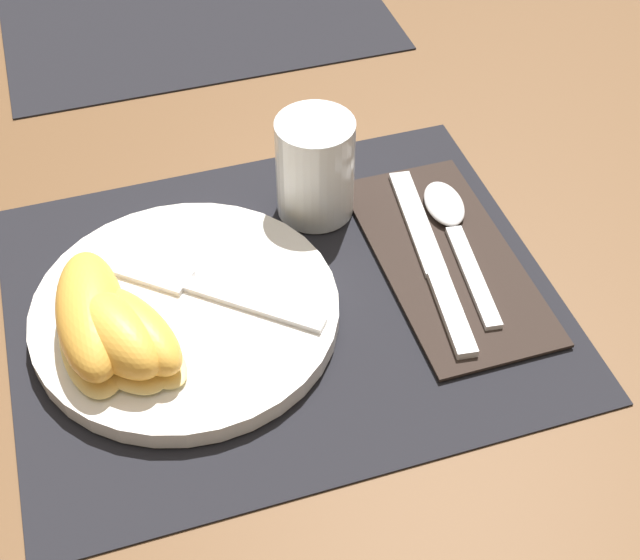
{
  "coord_description": "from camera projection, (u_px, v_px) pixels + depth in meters",
  "views": [
    {
      "loc": [
        -0.12,
        -0.48,
        0.54
      ],
      "look_at": [
        0.03,
        -0.01,
        0.02
      ],
      "focal_mm": 50.0,
      "sensor_mm": 36.0,
      "label": 1
    }
  ],
  "objects": [
    {
      "name": "citrus_wedge_0",
      "position": [
        92.0,
        317.0,
        0.66
      ],
      "size": [
        0.06,
        0.13,
        0.05
      ],
      "color": "#F4DB84",
      "rests_on": "plate"
    },
    {
      "name": "juice_glass",
      "position": [
        315.0,
        173.0,
        0.77
      ],
      "size": [
        0.07,
        0.07,
        0.09
      ],
      "color": "silver",
      "rests_on": "placemat"
    },
    {
      "name": "citrus_wedge_1",
      "position": [
        112.0,
        334.0,
        0.65
      ],
      "size": [
        0.1,
        0.12,
        0.05
      ],
      "color": "#F4DB84",
      "rests_on": "plate"
    },
    {
      "name": "placemat_far",
      "position": [
        190.0,
        0.0,
        1.05
      ],
      "size": [
        0.43,
        0.36,
        0.0
      ],
      "color": "black",
      "rests_on": "ground_plane"
    },
    {
      "name": "napkin",
      "position": [
        446.0,
        257.0,
        0.75
      ],
      "size": [
        0.11,
        0.24,
        0.0
      ],
      "color": "#2D231E",
      "rests_on": "placemat"
    },
    {
      "name": "knife",
      "position": [
        432.0,
        261.0,
        0.74
      ],
      "size": [
        0.05,
        0.22,
        0.01
      ],
      "color": "silver",
      "rests_on": "napkin"
    },
    {
      "name": "fork",
      "position": [
        196.0,
        286.0,
        0.71
      ],
      "size": [
        0.16,
        0.14,
        0.0
      ],
      "color": "silver",
      "rests_on": "plate"
    },
    {
      "name": "citrus_wedge_2",
      "position": [
        136.0,
        333.0,
        0.65
      ],
      "size": [
        0.09,
        0.11,
        0.04
      ],
      "color": "#F4DB84",
      "rests_on": "plate"
    },
    {
      "name": "ground_plane",
      "position": [
        282.0,
        300.0,
        0.73
      ],
      "size": [
        3.0,
        3.0,
        0.0
      ],
      "primitive_type": "plane",
      "color": "brown"
    },
    {
      "name": "plate",
      "position": [
        187.0,
        317.0,
        0.7
      ],
      "size": [
        0.24,
        0.24,
        0.02
      ],
      "color": "white",
      "rests_on": "placemat"
    },
    {
      "name": "spoon",
      "position": [
        451.0,
        222.0,
        0.77
      ],
      "size": [
        0.05,
        0.18,
        0.01
      ],
      "color": "silver",
      "rests_on": "napkin"
    },
    {
      "name": "placemat",
      "position": [
        282.0,
        299.0,
        0.72
      ],
      "size": [
        0.43,
        0.36,
        0.0
      ],
      "color": "black",
      "rests_on": "ground_plane"
    }
  ]
}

